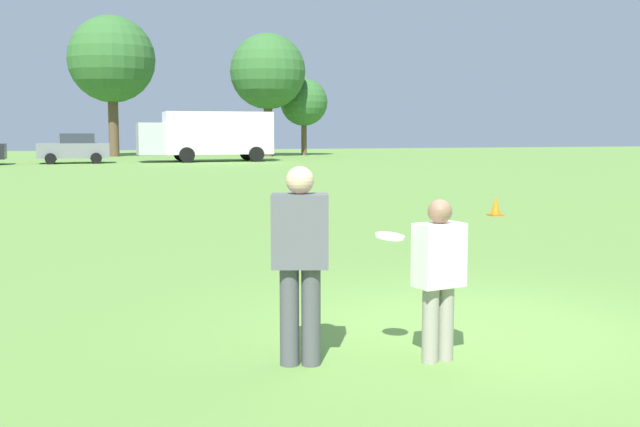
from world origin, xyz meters
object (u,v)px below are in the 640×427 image
at_px(player_thrower, 300,254).
at_px(player_defender, 439,271).
at_px(frisbee, 390,236).
at_px(traffic_cone, 496,206).
at_px(parked_car_mid_right, 74,148).
at_px(box_truck, 208,134).

relative_size(player_thrower, player_defender, 1.20).
xyz_separation_m(frisbee, traffic_cone, (6.64, 10.02, -0.89)).
height_order(parked_car_mid_right, box_truck, box_truck).
distance_m(parked_car_mid_right, box_truck, 8.28).
xyz_separation_m(player_thrower, parked_car_mid_right, (-3.27, 42.40, -0.07)).
bearing_deg(frisbee, traffic_cone, 56.48).
bearing_deg(player_defender, frisbee, 149.76).
height_order(player_defender, box_truck, box_truck).
bearing_deg(box_truck, traffic_cone, -85.60).
bearing_deg(traffic_cone, box_truck, 94.40).
bearing_deg(parked_car_mid_right, box_truck, 2.36).
bearing_deg(traffic_cone, parked_car_mid_right, 108.36).
height_order(player_thrower, frisbee, player_thrower).
bearing_deg(player_defender, parked_car_mid_right, 96.02).
bearing_deg(parked_car_mid_right, player_defender, -83.98).
xyz_separation_m(player_defender, box_truck, (3.74, 42.96, 0.93)).
relative_size(player_thrower, traffic_cone, 3.68).
height_order(player_thrower, player_defender, player_thrower).
relative_size(player_defender, box_truck, 0.17).
height_order(traffic_cone, box_truck, box_truck).
relative_size(player_thrower, frisbee, 6.46).
bearing_deg(player_thrower, traffic_cone, 53.27).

